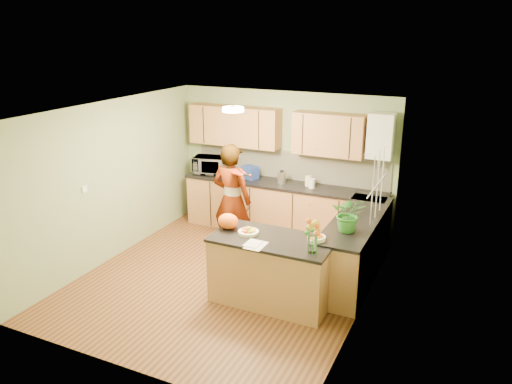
% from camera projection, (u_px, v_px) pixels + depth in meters
% --- Properties ---
extents(floor, '(4.50, 4.50, 0.00)m').
position_uv_depth(floor, '(226.00, 279.00, 7.37)').
color(floor, '#532A17').
rests_on(floor, ground).
extents(ceiling, '(4.00, 4.50, 0.02)m').
position_uv_depth(ceiling, '(223.00, 110.00, 6.58)').
color(ceiling, white).
rests_on(ceiling, wall_back).
extents(wall_back, '(4.00, 0.02, 2.50)m').
position_uv_depth(wall_back, '(284.00, 162.00, 8.91)').
color(wall_back, gray).
rests_on(wall_back, floor).
extents(wall_front, '(4.00, 0.02, 2.50)m').
position_uv_depth(wall_front, '(118.00, 265.00, 5.04)').
color(wall_front, gray).
rests_on(wall_front, floor).
extents(wall_left, '(0.02, 4.50, 2.50)m').
position_uv_depth(wall_left, '(112.00, 181.00, 7.78)').
color(wall_left, gray).
rests_on(wall_left, floor).
extents(wall_right, '(0.02, 4.50, 2.50)m').
position_uv_depth(wall_right, '(366.00, 221.00, 6.17)').
color(wall_right, gray).
rests_on(wall_right, floor).
extents(back_counter, '(3.64, 0.62, 0.94)m').
position_uv_depth(back_counter, '(282.00, 208.00, 8.86)').
color(back_counter, '#A56D42').
rests_on(back_counter, floor).
extents(right_counter, '(0.62, 2.24, 0.94)m').
position_uv_depth(right_counter, '(356.00, 248.00, 7.27)').
color(right_counter, '#A56D42').
rests_on(right_counter, floor).
extents(splashback, '(3.60, 0.02, 0.52)m').
position_uv_depth(splashback, '(289.00, 165.00, 8.87)').
color(splashback, beige).
rests_on(splashback, back_counter).
extents(upper_cabinets, '(3.20, 0.34, 0.70)m').
position_uv_depth(upper_cabinets, '(272.00, 129.00, 8.65)').
color(upper_cabinets, '#A56D42').
rests_on(upper_cabinets, wall_back).
extents(boiler, '(0.40, 0.30, 0.86)m').
position_uv_depth(boiler, '(381.00, 136.00, 7.89)').
color(boiler, white).
rests_on(boiler, wall_back).
extents(window_right, '(0.01, 1.30, 1.05)m').
position_uv_depth(window_right, '(378.00, 185.00, 6.60)').
color(window_right, white).
rests_on(window_right, wall_right).
extents(light_switch, '(0.02, 0.09, 0.09)m').
position_uv_depth(light_switch, '(84.00, 189.00, 7.24)').
color(light_switch, white).
rests_on(light_switch, wall_left).
extents(ceiling_lamp, '(0.30, 0.30, 0.07)m').
position_uv_depth(ceiling_lamp, '(233.00, 109.00, 6.85)').
color(ceiling_lamp, '#FFEABF').
rests_on(ceiling_lamp, ceiling).
extents(peninsula_island, '(1.60, 0.82, 0.92)m').
position_uv_depth(peninsula_island, '(272.00, 270.00, 6.65)').
color(peninsula_island, '#A56D42').
rests_on(peninsula_island, floor).
extents(fruit_dish, '(0.28, 0.28, 0.10)m').
position_uv_depth(fruit_dish, '(248.00, 231.00, 6.63)').
color(fruit_dish, '#F5ECC4').
rests_on(fruit_dish, peninsula_island).
extents(orange_bowl, '(0.24, 0.24, 0.14)m').
position_uv_depth(orange_bowl, '(317.00, 237.00, 6.39)').
color(orange_bowl, '#F5ECC4').
rests_on(orange_bowl, peninsula_island).
extents(flower_vase, '(0.27, 0.27, 0.49)m').
position_uv_depth(flower_vase, '(313.00, 227.00, 6.01)').
color(flower_vase, silver).
rests_on(flower_vase, peninsula_island).
extents(orange_bag, '(0.36, 0.34, 0.21)m').
position_uv_depth(orange_bag, '(228.00, 221.00, 6.79)').
color(orange_bag, orange).
rests_on(orange_bag, peninsula_island).
extents(papers, '(0.22, 0.31, 0.01)m').
position_uv_depth(papers, '(256.00, 245.00, 6.28)').
color(papers, white).
rests_on(papers, peninsula_island).
extents(violinist, '(0.70, 0.49, 1.84)m').
position_uv_depth(violinist, '(232.00, 200.00, 7.92)').
color(violinist, tan).
rests_on(violinist, floor).
extents(violin, '(0.62, 0.54, 0.16)m').
position_uv_depth(violin, '(236.00, 172.00, 7.48)').
color(violin, '#521305').
rests_on(violin, violinist).
extents(microwave, '(0.65, 0.51, 0.32)m').
position_uv_depth(microwave, '(210.00, 165.00, 9.25)').
color(microwave, white).
rests_on(microwave, back_counter).
extents(blue_box, '(0.33, 0.29, 0.22)m').
position_uv_depth(blue_box, '(250.00, 172.00, 8.96)').
color(blue_box, navy).
rests_on(blue_box, back_counter).
extents(kettle, '(0.15, 0.15, 0.28)m').
position_uv_depth(kettle, '(282.00, 177.00, 8.68)').
color(kettle, silver).
rests_on(kettle, back_counter).
extents(jar_cream, '(0.14, 0.14, 0.18)m').
position_uv_depth(jar_cream, '(308.00, 181.00, 8.54)').
color(jar_cream, '#F5ECC4').
rests_on(jar_cream, back_counter).
extents(jar_white, '(0.13, 0.13, 0.17)m').
position_uv_depth(jar_white, '(312.00, 183.00, 8.42)').
color(jar_white, white).
rests_on(jar_white, back_counter).
extents(potted_plant, '(0.52, 0.47, 0.50)m').
position_uv_depth(potted_plant, '(349.00, 214.00, 6.59)').
color(potted_plant, '#2F7A28').
rests_on(potted_plant, right_counter).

